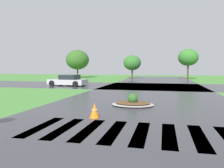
{
  "coord_description": "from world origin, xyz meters",
  "views": [
    {
      "loc": [
        1.16,
        -2.73,
        2.16
      ],
      "look_at": [
        -1.48,
        8.61,
        1.28
      ],
      "focal_mm": 35.74,
      "sensor_mm": 36.0,
      "label": 1
    }
  ],
  "objects_px": {
    "car_blue_compact": "(68,81)",
    "drainage_pipe_stack": "(72,83)",
    "median_island": "(133,103)",
    "traffic_cone": "(94,111)"
  },
  "relations": [
    {
      "from": "car_blue_compact",
      "to": "traffic_cone",
      "type": "relative_size",
      "value": 7.31
    },
    {
      "from": "car_blue_compact",
      "to": "drainage_pipe_stack",
      "type": "relative_size",
      "value": 3.43
    },
    {
      "from": "traffic_cone",
      "to": "median_island",
      "type": "bearing_deg",
      "value": 71.24
    },
    {
      "from": "median_island",
      "to": "drainage_pipe_stack",
      "type": "xyz_separation_m",
      "value": [
        -8.53,
        11.37,
        0.23
      ]
    },
    {
      "from": "median_island",
      "to": "car_blue_compact",
      "type": "distance_m",
      "value": 14.72
    },
    {
      "from": "car_blue_compact",
      "to": "drainage_pipe_stack",
      "type": "bearing_deg",
      "value": 170.95
    },
    {
      "from": "median_island",
      "to": "traffic_cone",
      "type": "height_order",
      "value": "median_island"
    },
    {
      "from": "car_blue_compact",
      "to": "drainage_pipe_stack",
      "type": "height_order",
      "value": "car_blue_compact"
    },
    {
      "from": "median_island",
      "to": "drainage_pipe_stack",
      "type": "distance_m",
      "value": 14.22
    },
    {
      "from": "median_island",
      "to": "traffic_cone",
      "type": "xyz_separation_m",
      "value": [
        -1.18,
        -3.46,
        0.17
      ]
    }
  ]
}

